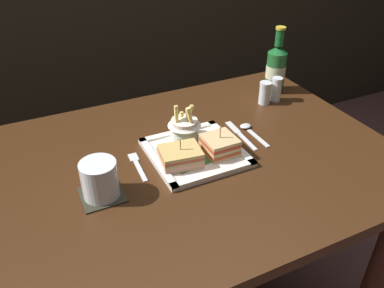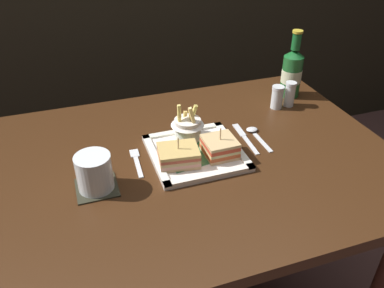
{
  "view_description": "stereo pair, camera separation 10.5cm",
  "coord_description": "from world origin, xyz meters",
  "px_view_note": "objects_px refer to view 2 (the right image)",
  "views": [
    {
      "loc": [
        -0.37,
        -0.79,
        1.36
      ],
      "look_at": [
        0.01,
        0.0,
        0.78
      ],
      "focal_mm": 36.75,
      "sensor_mm": 36.0,
      "label": 1
    },
    {
      "loc": [
        -0.27,
        -0.83,
        1.36
      ],
      "look_at": [
        0.01,
        0.0,
        0.78
      ],
      "focal_mm": 36.75,
      "sensor_mm": 36.0,
      "label": 2
    }
  ],
  "objects_px": {
    "fries_cup": "(188,125)",
    "pepper_shaker": "(290,96)",
    "water_glass": "(95,174)",
    "salt_shaker": "(277,98)",
    "sandwich_half_right": "(220,147)",
    "fork": "(137,161)",
    "knife": "(245,137)",
    "square_plate": "(195,153)",
    "sandwich_half_left": "(178,155)",
    "beer_bottle": "(292,72)",
    "dining_table": "(189,199)",
    "spoon": "(255,133)"
  },
  "relations": [
    {
      "from": "dining_table",
      "to": "spoon",
      "type": "bearing_deg",
      "value": 12.68
    },
    {
      "from": "square_plate",
      "to": "fork",
      "type": "xyz_separation_m",
      "value": [
        -0.16,
        0.02,
        -0.01
      ]
    },
    {
      "from": "square_plate",
      "to": "sandwich_half_left",
      "type": "distance_m",
      "value": 0.07
    },
    {
      "from": "spoon",
      "to": "fries_cup",
      "type": "bearing_deg",
      "value": 171.87
    },
    {
      "from": "fries_cup",
      "to": "fork",
      "type": "bearing_deg",
      "value": -162.48
    },
    {
      "from": "fork",
      "to": "knife",
      "type": "xyz_separation_m",
      "value": [
        0.33,
        0.02,
        0.0
      ]
    },
    {
      "from": "beer_bottle",
      "to": "spoon",
      "type": "bearing_deg",
      "value": -139.3
    },
    {
      "from": "square_plate",
      "to": "knife",
      "type": "relative_size",
      "value": 1.43
    },
    {
      "from": "square_plate",
      "to": "fork",
      "type": "height_order",
      "value": "square_plate"
    },
    {
      "from": "dining_table",
      "to": "fork",
      "type": "height_order",
      "value": "fork"
    },
    {
      "from": "square_plate",
      "to": "pepper_shaker",
      "type": "bearing_deg",
      "value": 24.01
    },
    {
      "from": "dining_table",
      "to": "water_glass",
      "type": "bearing_deg",
      "value": -168.59
    },
    {
      "from": "fries_cup",
      "to": "pepper_shaker",
      "type": "bearing_deg",
      "value": 14.59
    },
    {
      "from": "sandwich_half_right",
      "to": "water_glass",
      "type": "relative_size",
      "value": 0.96
    },
    {
      "from": "sandwich_half_right",
      "to": "water_glass",
      "type": "distance_m",
      "value": 0.33
    },
    {
      "from": "sandwich_half_left",
      "to": "fork",
      "type": "bearing_deg",
      "value": 152.28
    },
    {
      "from": "square_plate",
      "to": "water_glass",
      "type": "xyz_separation_m",
      "value": [
        -0.28,
        -0.06,
        0.04
      ]
    },
    {
      "from": "dining_table",
      "to": "beer_bottle",
      "type": "bearing_deg",
      "value": 28.71
    },
    {
      "from": "dining_table",
      "to": "spoon",
      "type": "xyz_separation_m",
      "value": [
        0.22,
        0.05,
        0.15
      ]
    },
    {
      "from": "water_glass",
      "to": "knife",
      "type": "distance_m",
      "value": 0.45
    },
    {
      "from": "sandwich_half_right",
      "to": "salt_shaker",
      "type": "relative_size",
      "value": 1.14
    },
    {
      "from": "fork",
      "to": "salt_shaker",
      "type": "height_order",
      "value": "salt_shaker"
    },
    {
      "from": "sandwich_half_left",
      "to": "spoon",
      "type": "distance_m",
      "value": 0.27
    },
    {
      "from": "pepper_shaker",
      "to": "salt_shaker",
      "type": "bearing_deg",
      "value": 180.0
    },
    {
      "from": "beer_bottle",
      "to": "spoon",
      "type": "relative_size",
      "value": 1.72
    },
    {
      "from": "dining_table",
      "to": "fork",
      "type": "xyz_separation_m",
      "value": [
        -0.14,
        0.03,
        0.15
      ]
    },
    {
      "from": "knife",
      "to": "pepper_shaker",
      "type": "xyz_separation_m",
      "value": [
        0.23,
        0.14,
        0.04
      ]
    },
    {
      "from": "sandwich_half_right",
      "to": "beer_bottle",
      "type": "bearing_deg",
      "value": 36.2
    },
    {
      "from": "fork",
      "to": "pepper_shaker",
      "type": "height_order",
      "value": "pepper_shaker"
    },
    {
      "from": "sandwich_half_left",
      "to": "salt_shaker",
      "type": "bearing_deg",
      "value": 27.06
    },
    {
      "from": "beer_bottle",
      "to": "sandwich_half_left",
      "type": "bearing_deg",
      "value": -150.78
    },
    {
      "from": "dining_table",
      "to": "square_plate",
      "type": "bearing_deg",
      "value": 15.38
    },
    {
      "from": "fries_cup",
      "to": "pepper_shaker",
      "type": "height_order",
      "value": "fries_cup"
    },
    {
      "from": "beer_bottle",
      "to": "fries_cup",
      "type": "bearing_deg",
      "value": -158.45
    },
    {
      "from": "dining_table",
      "to": "beer_bottle",
      "type": "height_order",
      "value": "beer_bottle"
    },
    {
      "from": "fries_cup",
      "to": "sandwich_half_left",
      "type": "bearing_deg",
      "value": -119.7
    },
    {
      "from": "square_plate",
      "to": "sandwich_half_left",
      "type": "relative_size",
      "value": 2.14
    },
    {
      "from": "fries_cup",
      "to": "water_glass",
      "type": "distance_m",
      "value": 0.31
    },
    {
      "from": "pepper_shaker",
      "to": "square_plate",
      "type": "bearing_deg",
      "value": -155.99
    },
    {
      "from": "beer_bottle",
      "to": "salt_shaker",
      "type": "relative_size",
      "value": 2.99
    },
    {
      "from": "fork",
      "to": "spoon",
      "type": "relative_size",
      "value": 0.98
    },
    {
      "from": "water_glass",
      "to": "dining_table",
      "type": "bearing_deg",
      "value": 11.41
    },
    {
      "from": "spoon",
      "to": "sandwich_half_right",
      "type": "bearing_deg",
      "value": -152.27
    },
    {
      "from": "square_plate",
      "to": "beer_bottle",
      "type": "height_order",
      "value": "beer_bottle"
    },
    {
      "from": "beer_bottle",
      "to": "knife",
      "type": "height_order",
      "value": "beer_bottle"
    },
    {
      "from": "sandwich_half_left",
      "to": "sandwich_half_right",
      "type": "xyz_separation_m",
      "value": [
        0.12,
        0.0,
        0.0
      ]
    },
    {
      "from": "salt_shaker",
      "to": "square_plate",
      "type": "bearing_deg",
      "value": -153.18
    },
    {
      "from": "fries_cup",
      "to": "dining_table",
      "type": "bearing_deg",
      "value": -106.72
    },
    {
      "from": "fork",
      "to": "square_plate",
      "type": "bearing_deg",
      "value": -7.86
    },
    {
      "from": "water_glass",
      "to": "pepper_shaker",
      "type": "relative_size",
      "value": 1.08
    }
  ]
}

